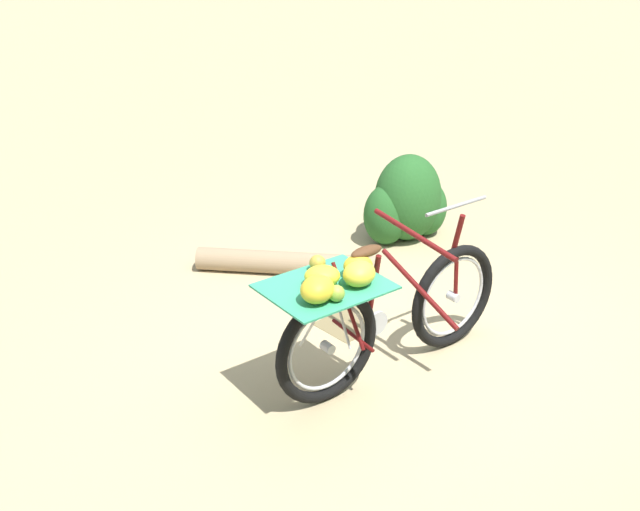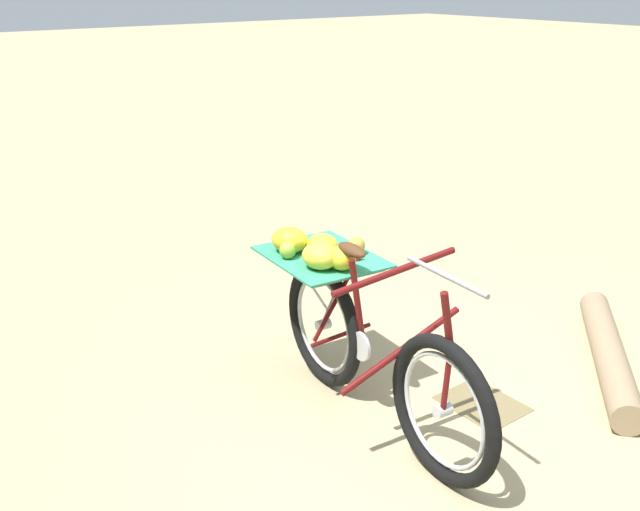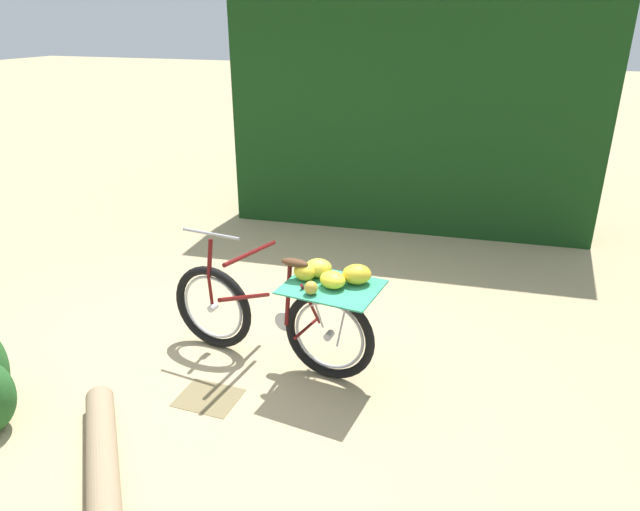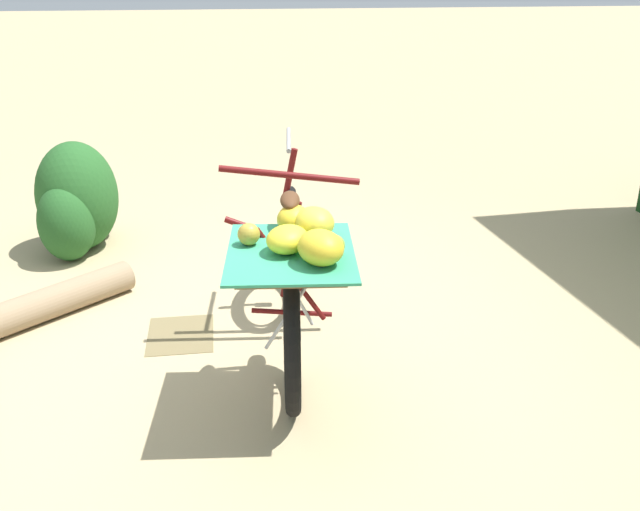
{
  "view_description": "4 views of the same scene",
  "coord_description": "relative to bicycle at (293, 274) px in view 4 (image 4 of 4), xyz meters",
  "views": [
    {
      "loc": [
        -3.33,
        -2.65,
        2.73
      ],
      "look_at": [
        -0.7,
        0.23,
        0.9
      ],
      "focal_mm": 42.07,
      "sensor_mm": 36.0,
      "label": 1
    },
    {
      "loc": [
        2.29,
        -2.24,
        2.25
      ],
      "look_at": [
        -0.76,
        0.07,
        0.79
      ],
      "focal_mm": 41.86,
      "sensor_mm": 36.0,
      "label": 2
    },
    {
      "loc": [
        -1.93,
        3.61,
        2.58
      ],
      "look_at": [
        -0.65,
        -0.03,
        0.95
      ],
      "focal_mm": 31.93,
      "sensor_mm": 36.0,
      "label": 3
    },
    {
      "loc": [
        -3.54,
        0.37,
        1.91
      ],
      "look_at": [
        -0.93,
        -0.01,
        0.81
      ],
      "focal_mm": 39.56,
      "sensor_mm": 36.0,
      "label": 4
    }
  ],
  "objects": [
    {
      "name": "bicycle",
      "position": [
        0.0,
        0.0,
        0.0
      ],
      "size": [
        1.8,
        0.73,
        1.03
      ],
      "rotation": [
        0.0,
        0.0,
        -0.1
      ],
      "color": "black",
      "rests_on": "ground_plane"
    },
    {
      "name": "fallen_log",
      "position": [
        0.53,
        1.52,
        -0.4
      ],
      "size": [
        1.11,
        1.25,
        0.19
      ],
      "primitive_type": "cylinder",
      "rotation": [
        0.0,
        1.57,
        -0.87
      ],
      "color": "#937A5B",
      "rests_on": "ground_plane"
    },
    {
      "name": "leaf_litter_patch",
      "position": [
        0.35,
        0.6,
        -0.49
      ],
      "size": [
        0.44,
        0.36,
        0.01
      ],
      "primitive_type": "cube",
      "color": "olive",
      "rests_on": "ground_plane"
    },
    {
      "name": "ground_plane",
      "position": [
        0.37,
        -0.05,
        -0.49
      ],
      "size": [
        60.0,
        60.0,
        0.0
      ],
      "primitive_type": "plane",
      "color": "tan"
    },
    {
      "name": "shrub_cluster",
      "position": [
        1.76,
        1.35,
        -0.15
      ],
      "size": [
        0.82,
        0.56,
        0.78
      ],
      "color": "#235623",
      "rests_on": "ground_plane"
    }
  ]
}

